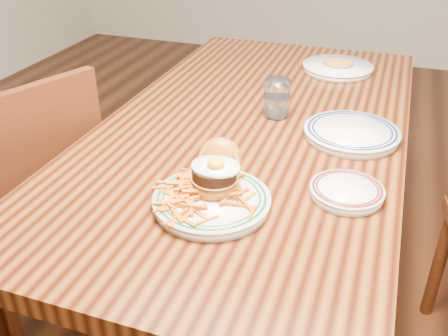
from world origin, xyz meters
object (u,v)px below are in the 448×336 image
(table, at_px, (254,149))
(main_plate, at_px, (213,190))
(chair_left, at_px, (29,206))
(side_plate, at_px, (347,191))

(table, relative_size, main_plate, 5.93)
(table, height_order, chair_left, chair_left)
(table, relative_size, side_plate, 9.18)
(table, bearing_deg, side_plate, -45.23)
(chair_left, bearing_deg, main_plate, 8.37)
(side_plate, bearing_deg, table, 151.39)
(side_plate, bearing_deg, chair_left, -165.16)
(chair_left, height_order, side_plate, chair_left)
(table, xyz_separation_m, main_plate, (0.03, -0.43, 0.12))
(table, distance_m, chair_left, 0.72)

